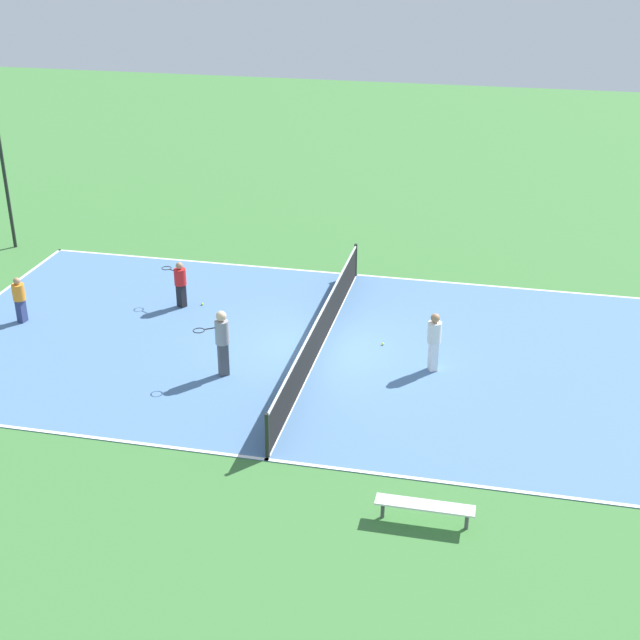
{
  "coord_description": "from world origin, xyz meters",
  "views": [
    {
      "loc": [
        -21.35,
        -4.71,
        11.22
      ],
      "look_at": [
        0.0,
        0.0,
        0.9
      ],
      "focal_mm": 50.0,
      "sensor_mm": 36.0,
      "label": 1
    }
  ],
  "objects_px": {
    "tennis_net": "(320,330)",
    "player_far_white": "(434,338)",
    "player_center_orange": "(19,297)",
    "bench": "(425,507)",
    "tennis_ball_near_net": "(383,344)",
    "tennis_ball_right_alley": "(202,304)",
    "fence_post_back_right": "(5,180)",
    "player_coach_red": "(180,282)",
    "player_baseline_gray": "(222,338)"
  },
  "relations": [
    {
      "from": "tennis_net",
      "to": "player_far_white",
      "type": "distance_m",
      "value": 3.22
    },
    {
      "from": "player_center_orange",
      "to": "bench",
      "type": "bearing_deg",
      "value": -109.79
    },
    {
      "from": "player_center_orange",
      "to": "tennis_ball_near_net",
      "type": "relative_size",
      "value": 20.34
    },
    {
      "from": "player_far_white",
      "to": "tennis_ball_near_net",
      "type": "xyz_separation_m",
      "value": [
        1.14,
        1.49,
        -0.89
      ]
    },
    {
      "from": "tennis_ball_right_alley",
      "to": "fence_post_back_right",
      "type": "height_order",
      "value": "fence_post_back_right"
    },
    {
      "from": "tennis_net",
      "to": "player_far_white",
      "type": "relative_size",
      "value": 6.72
    },
    {
      "from": "tennis_net",
      "to": "player_coach_red",
      "type": "distance_m",
      "value": 5.1
    },
    {
      "from": "player_baseline_gray",
      "to": "player_center_orange",
      "type": "bearing_deg",
      "value": -49.6
    },
    {
      "from": "player_center_orange",
      "to": "player_far_white",
      "type": "xyz_separation_m",
      "value": [
        -0.39,
        -12.06,
        0.15
      ]
    },
    {
      "from": "tennis_ball_near_net",
      "to": "player_baseline_gray",
      "type": "bearing_deg",
      "value": 124.1
    },
    {
      "from": "tennis_ball_near_net",
      "to": "fence_post_back_right",
      "type": "bearing_deg",
      "value": 70.72
    },
    {
      "from": "bench",
      "to": "player_baseline_gray",
      "type": "bearing_deg",
      "value": -40.65
    },
    {
      "from": "tennis_net",
      "to": "bench",
      "type": "distance_m",
      "value": 7.84
    },
    {
      "from": "fence_post_back_right",
      "to": "player_coach_red",
      "type": "bearing_deg",
      "value": -115.4
    },
    {
      "from": "player_coach_red",
      "to": "tennis_ball_near_net",
      "type": "relative_size",
      "value": 21.1
    },
    {
      "from": "bench",
      "to": "player_coach_red",
      "type": "distance_m",
      "value": 12.17
    },
    {
      "from": "player_coach_red",
      "to": "tennis_ball_near_net",
      "type": "height_order",
      "value": "player_coach_red"
    },
    {
      "from": "tennis_net",
      "to": "fence_post_back_right",
      "type": "distance_m",
      "value": 13.68
    },
    {
      "from": "bench",
      "to": "player_far_white",
      "type": "relative_size",
      "value": 1.21
    },
    {
      "from": "tennis_net",
      "to": "bench",
      "type": "height_order",
      "value": "tennis_net"
    },
    {
      "from": "tennis_ball_near_net",
      "to": "tennis_ball_right_alley",
      "type": "bearing_deg",
      "value": 75.62
    },
    {
      "from": "tennis_ball_right_alley",
      "to": "fence_post_back_right",
      "type": "relative_size",
      "value": 0.01
    },
    {
      "from": "player_baseline_gray",
      "to": "tennis_ball_right_alley",
      "type": "relative_size",
      "value": 26.61
    },
    {
      "from": "tennis_net",
      "to": "player_coach_red",
      "type": "height_order",
      "value": "player_coach_red"
    },
    {
      "from": "fence_post_back_right",
      "to": "tennis_ball_near_net",
      "type": "bearing_deg",
      "value": -109.28
    },
    {
      "from": "player_center_orange",
      "to": "tennis_ball_near_net",
      "type": "height_order",
      "value": "player_center_orange"
    },
    {
      "from": "player_baseline_gray",
      "to": "tennis_net",
      "type": "bearing_deg",
      "value": -171.92
    },
    {
      "from": "player_far_white",
      "to": "tennis_ball_right_alley",
      "type": "xyz_separation_m",
      "value": [
        2.63,
        7.3,
        -0.89
      ]
    },
    {
      "from": "tennis_net",
      "to": "player_baseline_gray",
      "type": "relative_size",
      "value": 6.03
    },
    {
      "from": "player_center_orange",
      "to": "tennis_ball_right_alley",
      "type": "bearing_deg",
      "value": -56.21
    },
    {
      "from": "player_coach_red",
      "to": "fence_post_back_right",
      "type": "height_order",
      "value": "fence_post_back_right"
    },
    {
      "from": "player_far_white",
      "to": "player_center_orange",
      "type": "bearing_deg",
      "value": -116.97
    },
    {
      "from": "player_baseline_gray",
      "to": "tennis_ball_right_alley",
      "type": "distance_m",
      "value": 4.64
    },
    {
      "from": "bench",
      "to": "player_baseline_gray",
      "type": "distance_m",
      "value": 7.66
    },
    {
      "from": "tennis_ball_near_net",
      "to": "tennis_ball_right_alley",
      "type": "relative_size",
      "value": 1.0
    },
    {
      "from": "player_coach_red",
      "to": "bench",
      "type": "bearing_deg",
      "value": 161.3
    },
    {
      "from": "tennis_net",
      "to": "tennis_ball_near_net",
      "type": "relative_size",
      "value": 160.32
    },
    {
      "from": "player_baseline_gray",
      "to": "fence_post_back_right",
      "type": "xyz_separation_m",
      "value": [
        7.48,
        10.24,
        1.38
      ]
    },
    {
      "from": "tennis_net",
      "to": "player_center_orange",
      "type": "distance_m",
      "value": 8.92
    },
    {
      "from": "tennis_net",
      "to": "player_far_white",
      "type": "xyz_separation_m",
      "value": [
        -0.54,
        -3.15,
        0.36
      ]
    },
    {
      "from": "player_baseline_gray",
      "to": "player_far_white",
      "type": "relative_size",
      "value": 1.12
    },
    {
      "from": "player_center_orange",
      "to": "player_coach_red",
      "type": "height_order",
      "value": "player_coach_red"
    },
    {
      "from": "tennis_net",
      "to": "fence_post_back_right",
      "type": "height_order",
      "value": "fence_post_back_right"
    },
    {
      "from": "tennis_ball_near_net",
      "to": "tennis_ball_right_alley",
      "type": "distance_m",
      "value": 6.0
    },
    {
      "from": "tennis_ball_right_alley",
      "to": "fence_post_back_right",
      "type": "xyz_separation_m",
      "value": [
        3.42,
        8.23,
        2.39
      ]
    },
    {
      "from": "tennis_ball_near_net",
      "to": "player_center_orange",
      "type": "bearing_deg",
      "value": 94.06
    },
    {
      "from": "player_coach_red",
      "to": "player_far_white",
      "type": "distance_m",
      "value": 8.25
    },
    {
      "from": "tennis_net",
      "to": "tennis_ball_right_alley",
      "type": "xyz_separation_m",
      "value": [
        2.09,
        4.15,
        -0.53
      ]
    },
    {
      "from": "tennis_net",
      "to": "bench",
      "type": "bearing_deg",
      "value": -152.27
    },
    {
      "from": "player_far_white",
      "to": "tennis_net",
      "type": "bearing_deg",
      "value": -124.85
    }
  ]
}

